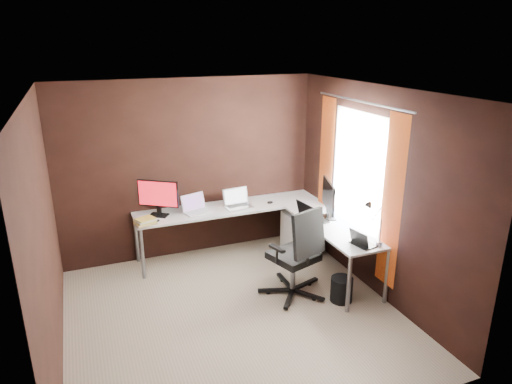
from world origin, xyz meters
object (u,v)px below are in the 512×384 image
drawer_pedestal (301,234)px  laptop_black_big (310,217)px  laptop_white (196,208)px  book_stack (145,221)px  monitor_left (158,196)px  monitor_right (329,197)px  desk_lamp (373,219)px  office_chair (295,270)px  laptop_silver (237,203)px  laptop_black_small (362,242)px  wastebasket (342,289)px

drawer_pedestal → laptop_black_big: 0.73m
laptop_white → book_stack: 0.74m
monitor_left → monitor_right: monitor_right is taller
drawer_pedestal → book_stack: bearing=176.0°
laptop_black_big → desk_lamp: size_ratio=0.81×
laptop_black_big → book_stack: size_ratio=1.44×
monitor_right → office_chair: (-0.70, -0.48, -0.68)m
monitor_right → laptop_silver: bearing=66.5°
laptop_silver → laptop_black_big: (0.71, -0.85, 0.00)m
laptop_black_small → laptop_black_big: bearing=0.7°
monitor_left → laptop_white: (0.49, -0.05, -0.22)m
laptop_white → book_stack: bearing=177.8°
drawer_pedestal → wastebasket: drawer_pedestal is taller
monitor_left → desk_lamp: (2.10, -1.83, 0.05)m
laptop_white → wastebasket: 2.23m
monitor_left → laptop_black_big: bearing=7.2°
monitor_left → laptop_silver: (1.09, -0.06, -0.22)m
laptop_silver → wastebasket: laptop_silver is taller
laptop_black_small → wastebasket: (-0.18, 0.07, -0.62)m
drawer_pedestal → wastebasket: bearing=-95.6°
monitor_right → wastebasket: 1.21m
monitor_right → book_stack: monitor_right is taller
desk_lamp → office_chair: bearing=174.3°
monitor_right → laptop_black_small: bearing=-166.5°
drawer_pedestal → laptop_black_small: size_ratio=1.93×
laptop_white → office_chair: (0.87, -1.35, -0.45)m
office_chair → book_stack: bearing=126.4°
monitor_right → laptop_black_big: 0.35m
office_chair → laptop_black_big: bearing=30.0°
drawer_pedestal → wastebasket: size_ratio=1.98×
monitor_left → wastebasket: monitor_left is taller
monitor_left → laptop_black_big: monitor_left is taller
laptop_black_big → desk_lamp: bearing=-170.0°
book_stack → laptop_black_big: bearing=-18.4°
laptop_black_small → wastebasket: size_ratio=1.03×
monitor_right → office_chair: 1.08m
monitor_left → book_stack: monitor_left is taller
laptop_white → office_chair: office_chair is taller
laptop_black_big → book_stack: (-2.02, 0.67, -0.02)m
laptop_black_big → desk_lamp: desk_lamp is taller
monitor_right → office_chair: monitor_right is taller
book_stack → office_chair: 2.00m
drawer_pedestal → book_stack: size_ratio=2.06×
drawer_pedestal → laptop_silver: bearing=158.7°
wastebasket → monitor_right: bearing=73.1°
desk_lamp → laptop_silver: bearing=144.5°
office_chair → monitor_left: bearing=116.8°
laptop_silver → office_chair: office_chair is taller
monitor_right → book_stack: 2.39m
desk_lamp → wastebasket: size_ratio=1.72×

